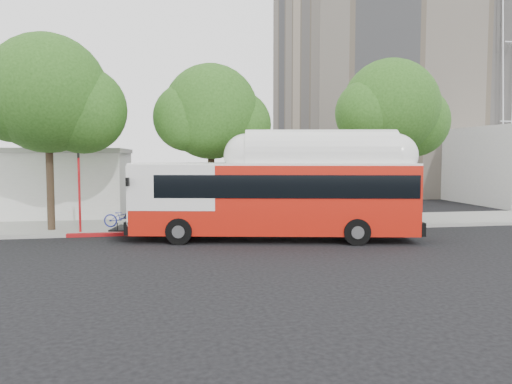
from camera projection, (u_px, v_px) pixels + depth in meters
ground at (248, 247)px, 20.96m from camera, size 120.00×120.00×0.00m
sidewalk at (229, 224)px, 27.33m from camera, size 60.00×5.00×0.15m
curb_strip at (235, 231)px, 24.78m from camera, size 60.00×0.30×0.15m
red_curb_segment at (174, 233)px, 24.25m from camera, size 10.00×0.32×0.16m
street_tree_left at (58, 99)px, 24.42m from camera, size 6.67×5.80×9.74m
street_tree_mid at (218, 116)px, 26.36m from camera, size 5.75×5.00×8.62m
street_tree_right at (397, 112)px, 27.90m from camera, size 6.21×5.40×9.18m
apartment_tower at (379, 18)px, 50.29m from camera, size 18.00×18.00×37.00m
transit_bus at (276, 199)px, 22.51m from camera, size 13.73×5.18×4.00m
signal_pole at (79, 193)px, 23.87m from camera, size 0.11×0.37×3.94m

